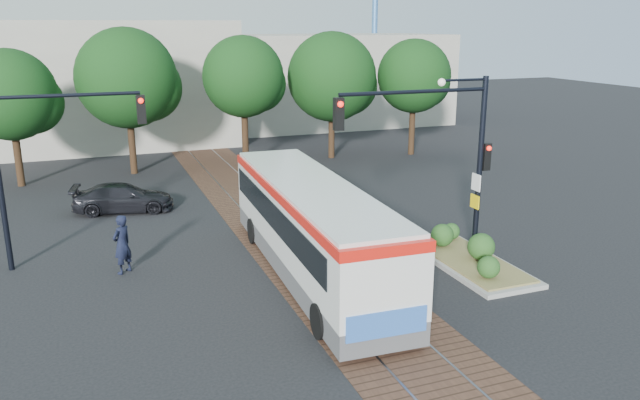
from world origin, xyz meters
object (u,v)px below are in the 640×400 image
(traffic_island, at_px, (468,254))
(signal_pole_main, at_px, (449,143))
(parked_car, at_px, (123,198))
(city_bus, at_px, (312,224))
(signal_pole_left, at_px, (35,152))
(officer, at_px, (122,244))

(traffic_island, distance_m, signal_pole_main, 3.95)
(parked_car, bearing_deg, traffic_island, -125.29)
(city_bus, distance_m, signal_pole_left, 9.13)
(signal_pole_left, bearing_deg, city_bus, -26.13)
(city_bus, bearing_deg, traffic_island, -8.51)
(signal_pole_left, height_order, officer, signal_pole_left)
(city_bus, xyz_separation_m, signal_pole_left, (-7.96, 3.90, 2.18))
(city_bus, relative_size, traffic_island, 2.20)
(parked_car, bearing_deg, officer, -174.03)
(signal_pole_main, bearing_deg, traffic_island, -5.36)
(officer, relative_size, parked_car, 0.47)
(city_bus, bearing_deg, parked_car, 120.65)
(city_bus, xyz_separation_m, parked_car, (-5.14, 9.49, -1.08))
(signal_pole_main, xyz_separation_m, parked_car, (-9.41, 10.39, -3.55))
(city_bus, xyz_separation_m, traffic_island, (5.23, -0.99, -1.36))
(traffic_island, relative_size, signal_pole_main, 0.87)
(signal_pole_left, relative_size, officer, 3.08)
(signal_pole_main, bearing_deg, city_bus, 168.08)
(officer, bearing_deg, parked_car, -135.49)
(traffic_island, xyz_separation_m, officer, (-10.88, 3.30, 0.65))
(signal_pole_main, distance_m, officer, 10.90)
(traffic_island, relative_size, officer, 2.67)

